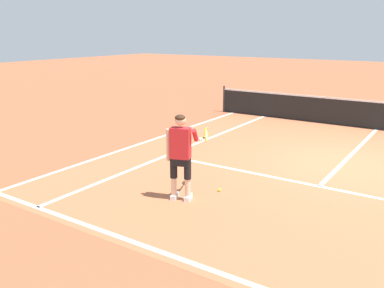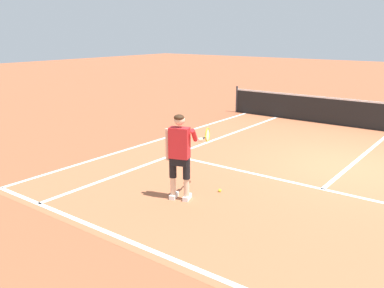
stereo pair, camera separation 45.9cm
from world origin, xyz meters
name	(u,v)px [view 2 (the right image)]	position (x,y,z in m)	size (l,w,h in m)	color
ground_plane	(350,166)	(0.00, 0.00, 0.00)	(80.00, 80.00, 0.00)	#9E5133
court_inner_surface	(340,174)	(0.00, -0.72, 0.00)	(10.98, 10.84, 0.00)	#B2603D
line_baseline	(216,277)	(0.00, -5.95, 0.00)	(10.98, 0.10, 0.01)	white
line_service	(322,189)	(0.00, -1.90, 0.00)	(8.23, 0.10, 0.01)	white
line_centre_service	(364,154)	(0.00, 1.30, 0.00)	(0.10, 6.40, 0.01)	white
line_singles_left	(198,146)	(-4.12, -0.72, 0.00)	(0.10, 10.44, 0.01)	white
line_doubles_left	(162,139)	(-5.49, -0.72, 0.00)	(0.10, 10.44, 0.01)	white
tennis_player	(180,151)	(-2.07, -4.10, 0.99)	(0.58, 1.22, 1.71)	white
tennis_ball_near_feet	(220,190)	(-1.65, -3.33, 0.03)	(0.07, 0.07, 0.07)	#CCE02D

